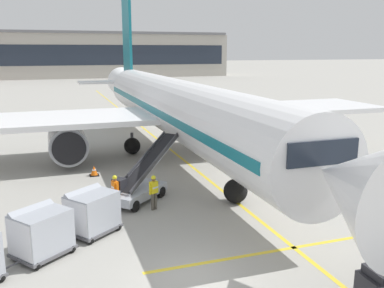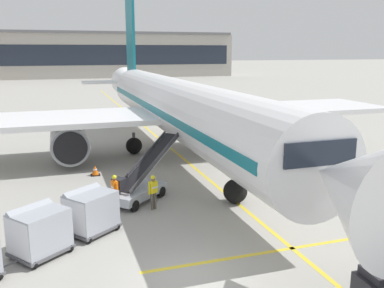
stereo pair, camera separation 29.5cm
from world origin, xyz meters
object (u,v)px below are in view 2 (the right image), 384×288
(baggage_cart_lead, at_px, (90,210))
(ground_crew_by_carts, at_px, (115,190))
(baggage_cart_second, at_px, (39,230))
(ground_crew_by_loader, at_px, (83,207))
(safety_cone_engine_keepout, at_px, (95,170))
(parked_airplane, at_px, (175,107))
(ground_crew_marshaller, at_px, (153,190))
(belt_loader, at_px, (139,184))

(baggage_cart_lead, height_order, ground_crew_by_carts, baggage_cart_lead)
(baggage_cart_second, relative_size, ground_crew_by_carts, 1.52)
(baggage_cart_lead, xyz_separation_m, baggage_cart_second, (-2.02, -1.48, 0.00))
(baggage_cart_lead, xyz_separation_m, ground_crew_by_loader, (-0.26, 0.44, -0.00))
(baggage_cart_lead, bearing_deg, safety_cone_engine_keepout, 83.57)
(ground_crew_by_carts, bearing_deg, baggage_cart_second, -130.94)
(parked_airplane, height_order, ground_crew_marshaller, parked_airplane)
(baggage_cart_second, distance_m, ground_crew_marshaller, 6.12)
(safety_cone_engine_keepout, bearing_deg, belt_loader, -71.12)
(baggage_cart_second, distance_m, ground_crew_by_loader, 2.60)
(baggage_cart_lead, relative_size, ground_crew_by_carts, 1.52)
(baggage_cart_second, bearing_deg, parked_airplane, 56.29)
(belt_loader, bearing_deg, ground_crew_by_loader, -135.82)
(belt_loader, bearing_deg, baggage_cart_second, -134.51)
(ground_crew_by_loader, bearing_deg, baggage_cart_second, -132.41)
(ground_crew_by_carts, bearing_deg, safety_cone_engine_keepout, 93.70)
(belt_loader, bearing_deg, safety_cone_engine_keepout, 108.88)
(ground_crew_by_loader, relative_size, ground_crew_marshaller, 1.00)
(ground_crew_by_loader, xyz_separation_m, ground_crew_by_carts, (1.63, 1.98, 0.00))
(baggage_cart_second, xyz_separation_m, ground_crew_marshaller, (5.17, 3.27, -0.00))
(parked_airplane, bearing_deg, ground_crew_by_loader, -122.12)
(ground_crew_by_carts, relative_size, ground_crew_marshaller, 1.00)
(baggage_cart_lead, bearing_deg, baggage_cart_second, -143.70)
(baggage_cart_lead, distance_m, ground_crew_by_loader, 0.51)
(baggage_cart_second, relative_size, ground_crew_marshaller, 1.52)
(parked_airplane, distance_m, ground_crew_by_carts, 11.98)
(parked_airplane, height_order, baggage_cart_second, parked_airplane)
(baggage_cart_lead, xyz_separation_m, ground_crew_by_carts, (1.37, 2.42, -0.00))
(baggage_cart_lead, bearing_deg, parked_airplane, 59.69)
(baggage_cart_second, bearing_deg, baggage_cart_lead, 36.30)
(parked_airplane, bearing_deg, baggage_cart_second, -123.71)
(belt_loader, relative_size, baggage_cart_second, 1.78)
(baggage_cart_lead, height_order, baggage_cart_second, same)
(parked_airplane, distance_m, baggage_cart_second, 17.00)
(baggage_cart_lead, relative_size, ground_crew_by_loader, 1.52)
(baggage_cart_second, distance_m, ground_crew_by_carts, 5.17)
(ground_crew_by_carts, bearing_deg, parked_airplane, 59.48)
(baggage_cart_second, height_order, safety_cone_engine_keepout, baggage_cart_second)
(ground_crew_marshaller, bearing_deg, ground_crew_by_loader, -158.38)
(ground_crew_by_carts, bearing_deg, belt_loader, 34.42)
(baggage_cart_second, distance_m, safety_cone_engine_keepout, 10.52)
(baggage_cart_lead, bearing_deg, belt_loader, 50.77)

